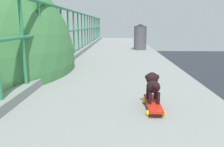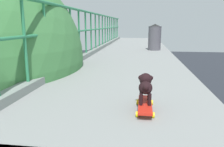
% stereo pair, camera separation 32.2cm
% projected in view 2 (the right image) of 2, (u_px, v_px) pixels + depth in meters
% --- Properties ---
extents(city_bus, '(2.49, 11.40, 3.17)m').
position_uv_depth(city_bus, '(37.00, 80.00, 21.29)').
color(city_bus, beige).
rests_on(city_bus, ground).
extents(toy_skateboard, '(0.19, 0.56, 0.08)m').
position_uv_depth(toy_skateboard, '(145.00, 105.00, 2.36)').
color(toy_skateboard, red).
rests_on(toy_skateboard, overpass_deck).
extents(small_dog, '(0.16, 0.35, 0.30)m').
position_uv_depth(small_dog, '(146.00, 85.00, 2.38)').
color(small_dog, black).
rests_on(small_dog, toy_skateboard).
extents(litter_bin, '(0.46, 0.46, 0.92)m').
position_uv_depth(litter_bin, '(155.00, 37.00, 7.89)').
color(litter_bin, '#504D57').
rests_on(litter_bin, overpass_deck).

